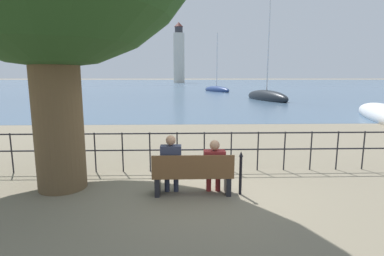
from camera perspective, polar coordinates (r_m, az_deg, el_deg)
The scene contains 10 objects.
ground_plane at distance 6.57m, azimuth 0.14°, elevation -12.40°, with size 1000.00×1000.00×0.00m, color #7A705B.
harbor_water at distance 165.63m, azimuth -1.74°, elevation 8.80°, with size 600.00×300.00×0.01m.
park_bench at distance 6.36m, azimuth 0.16°, elevation -9.03°, with size 1.69×0.45×0.90m.
seated_person_left at distance 6.35m, azimuth -4.01°, elevation -6.51°, with size 0.43×0.35×1.28m.
seated_person_right at distance 6.40m, azimuth 4.26°, elevation -6.86°, with size 0.45×0.35×1.17m.
promenade_railing at distance 7.88m, azimuth -0.25°, elevation -3.35°, with size 15.05×0.04×1.05m.
closed_umbrella at distance 6.45m, azimuth 9.25°, elevation -8.01°, with size 0.09×0.09×0.94m.
sailboat_0 at distance 33.70m, azimuth 13.99°, elevation 5.82°, with size 3.53×8.41×13.20m.
sailboat_1 at distance 52.82m, azimuth 4.71°, elevation 7.29°, with size 4.69×8.15×10.27m.
harbor_lighthouse at distance 133.58m, azimuth -2.51°, elevation 13.73°, with size 4.82×4.82×25.71m.
Camera 1 is at (-0.21, -6.09, 2.47)m, focal length 28.00 mm.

